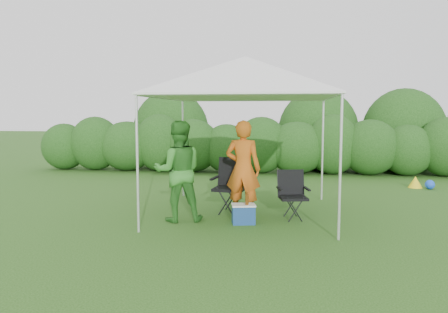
# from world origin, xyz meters

# --- Properties ---
(ground) EXTENTS (70.00, 70.00, 0.00)m
(ground) POSITION_xyz_m (0.00, 0.00, 0.00)
(ground) COLOR #315F1D
(hedge) EXTENTS (14.47, 1.53, 1.80)m
(hedge) POSITION_xyz_m (0.10, 6.00, 0.82)
(hedge) COLOR #235119
(hedge) RESTS_ON ground
(canopy) EXTENTS (3.10, 3.10, 2.83)m
(canopy) POSITION_xyz_m (0.00, 0.50, 2.46)
(canopy) COLOR silver
(canopy) RESTS_ON ground
(chair_right) EXTENTS (0.59, 0.55, 0.84)m
(chair_right) POSITION_xyz_m (0.85, 0.26, 0.47)
(chair_right) COLOR black
(chair_right) RESTS_ON ground
(chair_left) EXTENTS (0.68, 0.63, 1.00)m
(chair_left) POSITION_xyz_m (-0.27, 0.61, 0.57)
(chair_left) COLOR black
(chair_left) RESTS_ON ground
(man) EXTENTS (0.67, 0.49, 1.71)m
(man) POSITION_xyz_m (-0.01, 0.22, 0.85)
(man) COLOR #C95A16
(man) RESTS_ON ground
(woman) EXTENTS (0.97, 0.84, 1.70)m
(woman) POSITION_xyz_m (-1.06, -0.21, 0.85)
(woman) COLOR #35832A
(woman) RESTS_ON ground
(cooler) EXTENTS (0.44, 0.35, 0.33)m
(cooler) POSITION_xyz_m (0.05, -0.25, 0.16)
(cooler) COLOR navy
(cooler) RESTS_ON ground
(bottle) EXTENTS (0.06, 0.06, 0.22)m
(bottle) POSITION_xyz_m (0.11, -0.29, 0.43)
(bottle) COLOR #592D0C
(bottle) RESTS_ON cooler
(lawn_toy) EXTENTS (0.56, 0.47, 0.28)m
(lawn_toy) POSITION_xyz_m (3.98, 3.79, 0.13)
(lawn_toy) COLOR yellow
(lawn_toy) RESTS_ON ground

